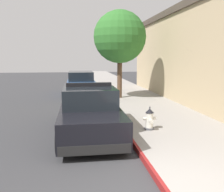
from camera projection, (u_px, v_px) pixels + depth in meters
name	position (u px, v px, depth m)	size (l,w,h in m)	color
ground_plane	(30.00, 105.00, 13.61)	(30.60, 60.00, 0.20)	#353538
sidewalk_pavement	(136.00, 99.00, 14.43)	(3.62, 60.00, 0.15)	gray
curb_painted_edge	(104.00, 100.00, 14.17)	(0.08, 60.00, 0.15)	maroon
police_cruiser	(89.00, 111.00, 8.16)	(1.94, 4.84, 1.68)	black
parked_car_silver_ahead	(81.00, 83.00, 16.97)	(1.94, 4.84, 1.56)	navy
fire_hydrant	(150.00, 119.00, 8.06)	(0.44, 0.40, 0.76)	#4C4C51
street_tree	(120.00, 37.00, 14.09)	(3.02, 3.02, 5.04)	brown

